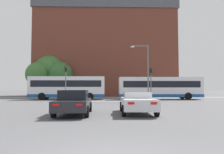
% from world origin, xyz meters
% --- Properties ---
extents(stop_line_strip, '(8.23, 0.30, 0.01)m').
position_xyz_m(stop_line_strip, '(0.00, 22.11, 0.00)').
color(stop_line_strip, silver).
rests_on(stop_line_strip, ground_plane).
extents(far_pavement, '(69.15, 2.50, 0.01)m').
position_xyz_m(far_pavement, '(0.00, 34.21, 0.01)').
color(far_pavement, gray).
rests_on(far_pavement, ground_plane).
extents(brick_civic_building, '(29.73, 11.98, 22.18)m').
position_xyz_m(brick_civic_building, '(-0.11, 44.09, 9.98)').
color(brick_civic_building, brown).
rests_on(brick_civic_building, ground_plane).
extents(car_saloon_left, '(2.01, 4.81, 1.44)m').
position_xyz_m(car_saloon_left, '(-1.93, 8.61, 0.73)').
color(car_saloon_left, '#232328').
rests_on(car_saloon_left, ground_plane).
extents(car_roadster_right, '(2.10, 4.59, 1.31)m').
position_xyz_m(car_roadster_right, '(1.89, 8.90, 0.67)').
color(car_roadster_right, silver).
rests_on(car_roadster_right, ground_plane).
extents(bus_crossing_lead, '(11.67, 2.64, 3.16)m').
position_xyz_m(bus_crossing_lead, '(7.71, 26.56, 1.70)').
color(bus_crossing_lead, silver).
rests_on(bus_crossing_lead, ground_plane).
extents(bus_crossing_trailing, '(10.47, 2.66, 3.23)m').
position_xyz_m(bus_crossing_trailing, '(-5.47, 26.60, 1.74)').
color(bus_crossing_trailing, silver).
rests_on(bus_crossing_trailing, ground_plane).
extents(traffic_light_far_left, '(0.26, 0.31, 3.65)m').
position_xyz_m(traffic_light_far_left, '(-5.09, 33.35, 2.48)').
color(traffic_light_far_left, slate).
rests_on(traffic_light_far_left, ground_plane).
extents(traffic_light_near_right, '(0.26, 0.31, 4.06)m').
position_xyz_m(traffic_light_near_right, '(5.59, 22.60, 2.74)').
color(traffic_light_near_right, slate).
rests_on(traffic_light_near_right, ground_plane).
extents(traffic_light_far_right, '(0.26, 0.31, 3.69)m').
position_xyz_m(traffic_light_far_right, '(5.56, 33.56, 2.50)').
color(traffic_light_far_right, slate).
rests_on(traffic_light_far_right, ground_plane).
extents(traffic_light_near_left, '(0.26, 0.31, 4.49)m').
position_xyz_m(traffic_light_near_left, '(-5.11, 23.21, 3.00)').
color(traffic_light_near_left, slate).
rests_on(traffic_light_near_left, ground_plane).
extents(street_lamp_junction, '(2.26, 0.36, 6.98)m').
position_xyz_m(street_lamp_junction, '(4.78, 22.29, 4.30)').
color(street_lamp_junction, slate).
rests_on(street_lamp_junction, ground_plane).
extents(pedestrian_waiting, '(0.45, 0.33, 1.82)m').
position_xyz_m(pedestrian_waiting, '(-7.97, 34.85, 1.08)').
color(pedestrian_waiting, brown).
rests_on(pedestrian_waiting, ground_plane).
extents(tree_by_building, '(4.84, 4.84, 6.76)m').
position_xyz_m(tree_by_building, '(-8.85, 37.54, 4.22)').
color(tree_by_building, '#4C3823').
rests_on(tree_by_building, ground_plane).
extents(tree_kerbside, '(4.31, 4.31, 6.51)m').
position_xyz_m(tree_kerbside, '(-12.84, 36.57, 4.24)').
color(tree_kerbside, '#4C3823').
rests_on(tree_kerbside, ground_plane).
extents(tree_distant, '(6.30, 6.30, 8.17)m').
position_xyz_m(tree_distant, '(-11.24, 39.19, 4.86)').
color(tree_distant, '#4C3823').
rests_on(tree_distant, ground_plane).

